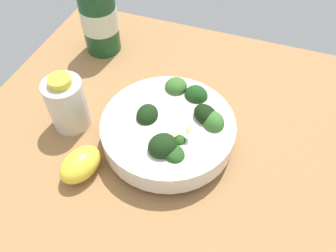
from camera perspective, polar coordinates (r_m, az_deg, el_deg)
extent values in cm
cube|color=#996D42|center=(61.47, -1.96, -2.59)|extent=(66.32, 66.32, 4.86)
cylinder|color=silver|center=(57.95, 0.00, -2.14)|extent=(12.09, 12.09, 1.25)
cylinder|color=silver|center=(55.99, 0.00, -0.57)|extent=(21.99, 21.99, 3.75)
cylinder|color=beige|center=(54.86, 0.00, 0.40)|extent=(17.66, 17.66, 0.80)
cylinder|color=#589D47|center=(53.54, 1.61, -3.46)|extent=(1.39, 1.48, 1.53)
ellipsoid|color=#23511C|center=(52.43, 1.64, -2.56)|extent=(2.85, 3.45, 2.78)
cylinder|color=#4A8F3C|center=(61.29, 1.30, 5.26)|extent=(2.08, 2.10, 1.79)
ellipsoid|color=#386B2B|center=(59.89, 1.34, 6.62)|extent=(5.44, 5.93, 4.07)
cylinder|color=#3C7A32|center=(56.62, 6.19, 0.55)|extent=(1.90, 2.06, 1.86)
ellipsoid|color=black|center=(55.14, 6.36, 1.88)|extent=(5.64, 6.00, 4.46)
cylinder|color=#2F662B|center=(56.43, -3.43, 0.63)|extent=(1.61, 1.75, 1.88)
ellipsoid|color=black|center=(55.08, -3.52, 1.84)|extent=(4.98, 4.68, 4.83)
cylinder|color=#2F662B|center=(56.21, 7.38, -0.58)|extent=(2.12, 2.05, 1.38)
ellipsoid|color=#386B2B|center=(54.89, 7.56, 0.56)|extent=(6.52, 5.46, 5.55)
cylinder|color=#589D47|center=(60.03, 4.64, 3.87)|extent=(1.88, 2.11, 1.63)
ellipsoid|color=#194216|center=(58.72, 4.75, 5.11)|extent=(5.20, 4.68, 4.67)
cylinder|color=#589D47|center=(52.13, -0.92, -4.65)|extent=(1.78, 1.97, 1.78)
ellipsoid|color=black|center=(50.55, -0.95, -3.37)|extent=(6.58, 6.02, 4.89)
cylinder|color=#589D47|center=(52.05, 0.98, -5.70)|extent=(1.72, 1.75, 1.35)
ellipsoid|color=#23511C|center=(50.77, 1.01, -4.71)|extent=(5.24, 5.39, 3.80)
ellipsoid|color=#DBBC84|center=(52.08, 1.25, -1.45)|extent=(2.07, 1.70, 0.73)
ellipsoid|color=#DBBC84|center=(51.06, 3.57, -0.48)|extent=(1.98, 1.16, 1.25)
ellipsoid|color=#DBBC84|center=(50.64, -1.66, -3.63)|extent=(1.99, 1.97, 0.93)
ellipsoid|color=#DBBC84|center=(54.33, 6.08, 1.29)|extent=(1.77, 2.06, 1.05)
ellipsoid|color=yellow|center=(54.69, -14.53, -6.28)|extent=(8.45, 6.81, 4.46)
cylinder|color=#194723|center=(74.11, -11.49, 17.21)|extent=(7.42, 7.42, 14.52)
cylinder|color=beige|center=(74.01, -11.51, 17.33)|extent=(7.57, 7.57, 4.89)
cylinder|color=beige|center=(60.08, -16.59, 3.52)|extent=(6.61, 6.61, 9.41)
cylinder|color=gold|center=(56.51, -17.78, 7.21)|extent=(3.75, 3.75, 1.24)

